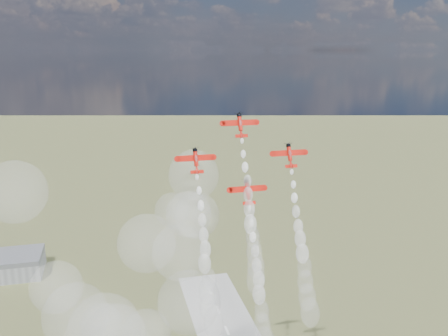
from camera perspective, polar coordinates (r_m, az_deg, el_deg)
The scene contains 9 objects.
plane_lead at distance 141.37m, azimuth 1.96°, elevation 5.22°, with size 10.58×5.21×7.06m.
plane_left at distance 135.78m, azimuth -3.40°, elevation 0.94°, with size 10.58×5.21×7.06m.
plane_right at distance 143.61m, azimuth 7.90°, elevation 1.55°, with size 10.58×5.21×7.06m.
plane_slot at distance 137.35m, azimuth 2.87°, elevation -2.81°, with size 10.58×5.21×7.06m.
smoke_trail_lead at distance 136.06m, azimuth 3.58°, elevation -9.84°, with size 5.21×20.01×39.68m.
smoke_trail_left at distance 133.02m, azimuth -1.89°, elevation -14.60°, with size 5.82×20.74×39.12m.
smoke_trail_right at distance 141.19m, azimuth 9.79°, elevation -13.23°, with size 5.64×19.86×40.17m.
smoke_trail_slot at distance 137.68m, azimuth 4.79°, elevation -18.24°, with size 5.60×20.46×40.33m.
drifted_smoke_cloud at distance 146.61m, azimuth -11.62°, elevation -12.72°, with size 69.42×41.09×59.77m.
Camera 1 is at (-50.90, -109.71, 133.66)m, focal length 38.00 mm.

